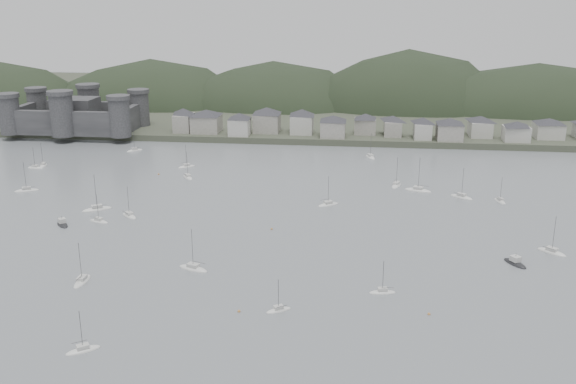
# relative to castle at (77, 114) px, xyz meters

# --- Properties ---
(ground) EXTENTS (900.00, 900.00, 0.00)m
(ground) POSITION_rel_castle_xyz_m (120.00, -179.80, -10.96)
(ground) COLOR slate
(ground) RESTS_ON ground
(far_shore_land) EXTENTS (900.00, 250.00, 3.00)m
(far_shore_land) POSITION_rel_castle_xyz_m (120.00, 115.20, -9.46)
(far_shore_land) COLOR #383D2D
(far_shore_land) RESTS_ON ground
(forested_ridge) EXTENTS (851.55, 103.94, 102.57)m
(forested_ridge) POSITION_rel_castle_xyz_m (124.83, 89.60, -22.25)
(forested_ridge) COLOR black
(forested_ridge) RESTS_ON ground
(castle) EXTENTS (66.00, 43.00, 20.00)m
(castle) POSITION_rel_castle_xyz_m (0.00, 0.00, 0.00)
(castle) COLOR #302F32
(castle) RESTS_ON far_shore_land
(waterfront_town) EXTENTS (451.48, 28.46, 12.92)m
(waterfront_town) POSITION_rel_castle_xyz_m (170.59, 3.54, -2.30)
(waterfront_town) COLOR gray
(waterfront_town) RESTS_ON far_shore_land
(sailboat_lead) EXTENTS (8.90, 5.97, 11.67)m
(sailboat_lead) POSITION_rel_castle_xyz_m (22.74, -95.32, -10.79)
(sailboat_lead) COLOR silver
(sailboat_lead) RESTS_ON ground
(moored_fleet) EXTENTS (226.66, 175.71, 13.50)m
(moored_fleet) POSITION_rel_castle_xyz_m (107.47, -109.18, -10.79)
(moored_fleet) COLOR silver
(moored_fleet) RESTS_ON ground
(motor_launch_near) EXTENTS (6.44, 8.11, 3.86)m
(motor_launch_near) POSITION_rel_castle_xyz_m (185.29, -143.13, -10.67)
(motor_launch_near) COLOR black
(motor_launch_near) RESTS_ON ground
(motor_launch_far) EXTENTS (6.73, 7.18, 3.74)m
(motor_launch_far) POSITION_rel_castle_xyz_m (52.05, -128.32, -10.67)
(motor_launch_far) COLOR black
(motor_launch_far) RESTS_ON ground
(mooring_buoys) EXTENTS (159.04, 110.87, 0.70)m
(mooring_buoys) POSITION_rel_castle_xyz_m (136.06, -134.07, -10.81)
(mooring_buoys) COLOR #BE813F
(mooring_buoys) RESTS_ON ground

